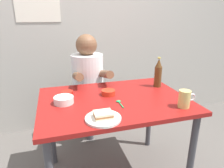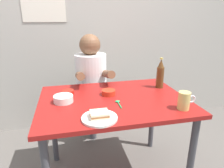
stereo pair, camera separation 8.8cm
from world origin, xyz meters
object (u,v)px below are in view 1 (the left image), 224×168
(dining_table, at_px, (114,110))
(beer_bottle, at_px, (158,74))
(sandwich, at_px, (103,115))
(plate_orange, at_px, (103,118))
(beer_mug, at_px, (185,99))
(sambal_bowl_red, at_px, (67,93))
(stool, at_px, (89,111))
(person_seated, at_px, (88,75))

(dining_table, distance_m, beer_bottle, 0.52)
(dining_table, bearing_deg, sandwich, -118.12)
(sandwich, height_order, beer_bottle, beer_bottle)
(plate_orange, height_order, sandwich, sandwich)
(beer_mug, bearing_deg, sambal_bowl_red, 149.56)
(stool, bearing_deg, dining_table, -81.71)
(person_seated, height_order, sandwich, person_seated)
(stool, height_order, beer_mug, beer_mug)
(beer_bottle, bearing_deg, plate_orange, -143.47)
(dining_table, height_order, beer_mug, beer_mug)
(stool, relative_size, beer_mug, 3.57)
(dining_table, bearing_deg, sambal_bowl_red, 153.59)
(dining_table, bearing_deg, beer_bottle, 19.22)
(beer_mug, xyz_separation_m, beer_bottle, (0.03, 0.43, 0.06))
(dining_table, relative_size, stool, 2.44)
(beer_mug, bearing_deg, plate_orange, -178.46)
(plate_orange, bearing_deg, beer_bottle, 36.53)
(plate_orange, bearing_deg, beer_mug, 1.54)
(person_seated, relative_size, plate_orange, 3.27)
(person_seated, height_order, beer_mug, person_seated)
(plate_orange, xyz_separation_m, beer_mug, (0.57, 0.02, 0.05))
(person_seated, relative_size, beer_mug, 5.71)
(beer_mug, bearing_deg, beer_bottle, 85.91)
(sandwich, height_order, sambal_bowl_red, sandwich)
(stool, height_order, plate_orange, plate_orange)
(sandwich, bearing_deg, beer_bottle, 36.53)
(plate_orange, distance_m, beer_bottle, 0.76)
(stool, bearing_deg, plate_orange, -93.98)
(sandwich, bearing_deg, plate_orange, -116.57)
(stool, xyz_separation_m, beer_bottle, (0.54, -0.47, 0.51))
(plate_orange, bearing_deg, sambal_bowl_red, 111.35)
(stool, height_order, sandwich, sandwich)
(stool, relative_size, sandwich, 4.09)
(dining_table, bearing_deg, beer_mug, -33.44)
(dining_table, height_order, stool, dining_table)
(beer_bottle, height_order, sambal_bowl_red, beer_bottle)
(person_seated, distance_m, plate_orange, 0.91)
(sandwich, relative_size, beer_mug, 0.87)
(dining_table, relative_size, plate_orange, 5.00)
(plate_orange, bearing_deg, person_seated, 85.97)
(person_seated, bearing_deg, beer_mug, -60.31)
(beer_bottle, bearing_deg, sambal_bowl_red, 179.30)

